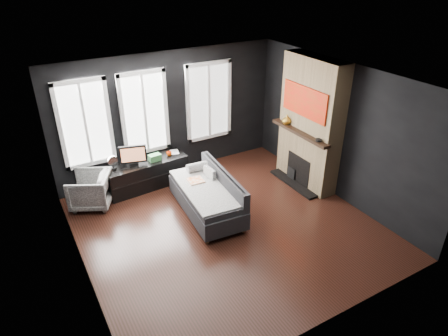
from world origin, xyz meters
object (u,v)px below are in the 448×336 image
book (170,148)px  armchair (90,188)px  mug (169,153)px  media_console (147,174)px  sofa (206,194)px  mantel_vase (287,120)px  monitor (133,154)px

book → armchair: bearing=-172.1°
armchair → mug: (1.73, 0.15, 0.27)m
media_console → book: bearing=5.3°
sofa → media_console: size_ratio=1.10×
media_console → mantel_vase: size_ratio=8.39×
mantel_vase → sofa: bearing=-168.2°
monitor → mug: (0.79, 0.04, -0.19)m
sofa → mantel_vase: size_ratio=9.25×
armchair → mantel_vase: bearing=104.9°
mug → book: size_ratio=0.47×
sofa → media_console: 1.63m
sofa → armchair: size_ratio=2.52×
media_console → book: (0.61, 0.10, 0.42)m
armchair → mantel_vase: 4.21m
book → mug: bearing=-125.8°
sofa → armchair: 2.28m
armchair → sofa: bearing=81.2°
media_console → mug: mug is taller
sofa → armchair: sofa is taller
book → mantel_vase: bearing=-27.7°
book → mantel_vase: size_ratio=1.15×
armchair → monitor: size_ratio=1.37×
armchair → book: bearing=125.5°
armchair → media_console: (1.20, 0.15, -0.08)m
armchair → book: size_ratio=3.19×
media_console → mantel_vase: mantel_vase is taller
media_console → book: 0.74m
armchair → book: book is taller
sofa → mug: bearing=98.7°
monitor → mug: size_ratio=4.96×
armchair → media_console: 1.21m
armchair → media_console: bearing=124.7°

